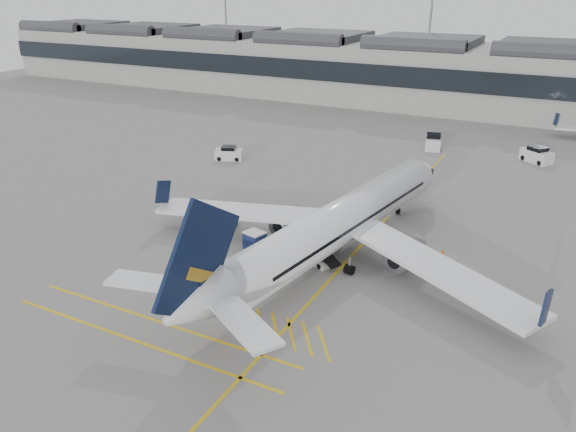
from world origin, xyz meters
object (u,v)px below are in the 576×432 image
at_px(airliner_main, 336,225).
at_px(belt_loader, 314,254).
at_px(ramp_agent_b, 290,231).
at_px(pushback_tug, 224,220).
at_px(ramp_agent_a, 305,216).
at_px(baggage_cart_a, 332,236).

xyz_separation_m(airliner_main, belt_loader, (-1.45, -1.22, -2.50)).
relative_size(ramp_agent_b, pushback_tug, 0.73).
bearing_deg(ramp_agent_a, ramp_agent_b, -134.42).
bearing_deg(airliner_main, ramp_agent_b, 174.65).
xyz_separation_m(belt_loader, ramp_agent_a, (-3.99, 6.49, 0.30)).
bearing_deg(pushback_tug, ramp_agent_a, 34.40).
bearing_deg(ramp_agent_b, baggage_cart_a, -172.92).
bearing_deg(airliner_main, ramp_agent_a, 144.88).
xyz_separation_m(belt_loader, ramp_agent_b, (-3.57, 2.50, 0.35)).
bearing_deg(belt_loader, baggage_cart_a, 110.86).
distance_m(ramp_agent_a, pushback_tug, 7.87).
height_order(airliner_main, pushback_tug, airliner_main).
xyz_separation_m(baggage_cart_a, pushback_tug, (-11.00, -0.80, -0.26)).
relative_size(baggage_cart_a, ramp_agent_a, 0.91).
height_order(baggage_cart_a, ramp_agent_b, ramp_agent_b).
distance_m(ramp_agent_b, pushback_tug, 7.24).
xyz_separation_m(ramp_agent_a, ramp_agent_b, (0.42, -3.99, 0.04)).
bearing_deg(belt_loader, ramp_agent_b, 169.33).
relative_size(baggage_cart_a, pushback_tug, 0.64).
bearing_deg(airliner_main, belt_loader, -131.07).
distance_m(baggage_cart_a, pushback_tug, 11.03).
bearing_deg(ramp_agent_a, belt_loader, -108.87).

